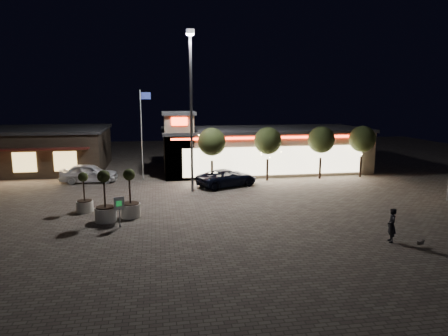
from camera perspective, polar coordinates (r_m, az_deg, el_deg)
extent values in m
plane|color=#6B6156|center=(24.17, -7.57, -7.88)|extent=(90.00, 90.00, 0.00)
cube|color=gray|center=(40.78, 5.67, 2.49)|extent=(20.00, 8.00, 4.00)
cube|color=#262628|center=(40.55, 5.73, 5.50)|extent=(20.40, 8.40, 0.30)
cube|color=#FFEDBF|center=(36.99, 7.31, 1.03)|extent=(17.00, 0.12, 2.60)
cube|color=red|center=(36.68, 7.40, 4.33)|extent=(19.00, 0.10, 0.18)
cube|color=gray|center=(36.61, -6.43, 3.00)|extent=(2.60, 2.60, 5.80)
cube|color=#262628|center=(36.36, -6.53, 7.78)|extent=(3.00, 3.00, 0.30)
cube|color=red|center=(35.04, -6.39, 6.62)|extent=(1.40, 0.10, 0.70)
cube|color=#382D23|center=(45.32, -26.64, 2.22)|extent=(16.00, 10.00, 4.00)
cube|color=#262628|center=(45.10, -26.86, 4.92)|extent=(16.40, 10.40, 0.30)
cube|color=#591E19|center=(40.13, -28.93, 2.27)|extent=(14.40, 0.80, 0.15)
cube|color=#F5C96E|center=(40.15, -26.61, 0.74)|extent=(2.00, 0.12, 1.80)
cube|color=#F5C96E|center=(39.26, -21.72, 0.91)|extent=(2.00, 0.12, 1.80)
cylinder|color=gray|center=(31.12, -4.69, 7.49)|extent=(0.20, 0.20, 12.00)
cube|color=gray|center=(31.44, -4.86, 18.85)|extent=(0.60, 0.40, 0.35)
cube|color=white|center=(31.41, -4.85, 18.49)|extent=(0.45, 0.30, 0.08)
cylinder|color=white|center=(36.16, -11.68, 4.52)|extent=(0.10, 0.10, 8.00)
cube|color=navy|center=(35.98, -11.16, 10.10)|extent=(0.90, 0.04, 0.60)
cylinder|color=#332319|center=(34.91, -1.73, -0.51)|extent=(0.20, 0.20, 1.92)
sphere|color=#2D3819|center=(34.51, -1.75, 3.75)|extent=(2.42, 2.42, 2.42)
cylinder|color=#332319|center=(35.92, 6.20, -0.26)|extent=(0.20, 0.20, 1.92)
sphere|color=#2D3819|center=(35.54, 6.28, 3.89)|extent=(2.42, 2.42, 2.42)
cylinder|color=#332319|center=(37.58, 13.55, -0.02)|extent=(0.20, 0.20, 1.92)
sphere|color=#2D3819|center=(37.22, 13.72, 3.94)|extent=(2.42, 2.42, 2.42)
cylinder|color=#332319|center=(39.32, 18.92, 0.16)|extent=(0.20, 0.20, 1.92)
sphere|color=#2D3819|center=(38.97, 19.15, 3.94)|extent=(2.42, 2.42, 2.42)
imported|color=black|center=(33.47, 0.45, -1.39)|extent=(5.73, 4.18, 1.45)
imported|color=silver|center=(36.85, -18.73, -0.69)|extent=(4.97, 2.21, 1.66)
imported|color=black|center=(22.57, 22.83, -7.55)|extent=(0.59, 0.74, 1.79)
cube|color=#59514C|center=(22.68, 26.26, -9.53)|extent=(0.38, 0.25, 0.18)
sphere|color=#59514C|center=(22.82, 26.57, -9.24)|extent=(0.17, 0.17, 0.17)
cylinder|color=silver|center=(27.77, -19.25, -5.20)|extent=(1.08, 1.08, 0.72)
cylinder|color=black|center=(27.68, -19.30, -4.45)|extent=(0.93, 0.93, 0.05)
cylinder|color=#332319|center=(27.49, -19.40, -2.77)|extent=(0.09, 0.09, 1.61)
sphere|color=#2D3819|center=(27.33, -19.50, -1.21)|extent=(0.63, 0.63, 0.63)
cylinder|color=silver|center=(25.33, -16.55, -6.36)|extent=(1.28, 1.28, 0.86)
cylinder|color=black|center=(25.21, -16.60, -5.39)|extent=(1.11, 1.11, 0.06)
cylinder|color=#332319|center=(24.96, -16.72, -3.19)|extent=(0.11, 0.11, 1.93)
sphere|color=#2D3819|center=(24.78, -16.82, -1.14)|extent=(0.75, 0.75, 0.75)
cylinder|color=silver|center=(25.85, -13.20, -5.90)|extent=(1.25, 1.25, 0.83)
cylinder|color=black|center=(25.73, -13.24, -4.97)|extent=(1.08, 1.08, 0.06)
cylinder|color=#332319|center=(25.50, -13.33, -2.87)|extent=(0.10, 0.10, 1.87)
sphere|color=#2D3819|center=(25.31, -13.41, -0.92)|extent=(0.73, 0.73, 0.73)
cylinder|color=gray|center=(23.99, -14.68, -6.91)|extent=(0.07, 0.07, 1.09)
cube|color=white|center=(23.76, -14.77, -4.92)|extent=(0.58, 0.24, 0.77)
cube|color=#178D33|center=(23.72, -14.78, -4.95)|extent=(0.31, 0.12, 0.32)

